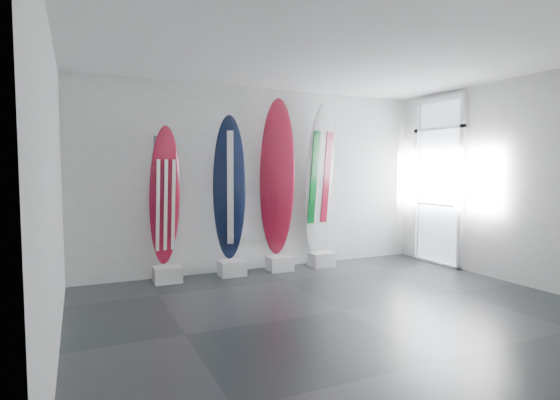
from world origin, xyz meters
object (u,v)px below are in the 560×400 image
surfboard_usa (165,196)px  surfboard_italy (319,178)px  surfboard_navy (229,188)px  surfboard_swiss (277,178)px

surfboard_usa → surfboard_italy: (2.62, 0.00, 0.25)m
surfboard_usa → surfboard_navy: (1.00, 0.00, 0.10)m
surfboard_navy → surfboard_swiss: bearing=13.1°
surfboard_swiss → surfboard_italy: (0.79, 0.00, -0.01)m
surfboard_navy → surfboard_swiss: 0.84m
surfboard_usa → surfboard_swiss: surfboard_swiss is taller
surfboard_usa → surfboard_swiss: bearing=-9.6°
surfboard_navy → surfboard_italy: surfboard_italy is taller
surfboard_swiss → surfboard_italy: surfboard_swiss is taller
surfboard_navy → surfboard_italy: bearing=13.1°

